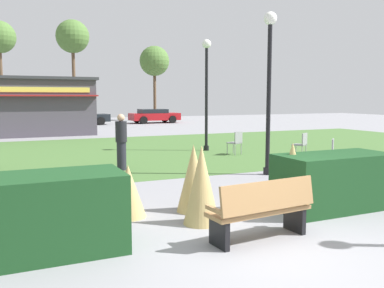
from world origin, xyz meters
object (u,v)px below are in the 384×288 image
at_px(park_bench, 262,210).
at_px(parked_car_west_slot, 14,118).
at_px(lamppost_mid, 269,74).
at_px(person_strolling, 121,142).
at_px(parked_car_center_slot, 81,117).
at_px(cafe_chair_east, 302,143).
at_px(tree_right_bg, 73,38).
at_px(parked_car_east_slot, 154,115).
at_px(cafe_chair_west, 336,151).
at_px(food_kiosk, 25,106).
at_px(cafe_chair_center, 236,141).
at_px(lamppost_far, 206,82).
at_px(tree_left_bg, 154,62).

bearing_deg(park_bench, parked_car_west_slot, 96.20).
distance_m(lamppost_mid, person_strolling, 4.73).
distance_m(person_strolling, parked_car_center_slot, 21.67).
relative_size(cafe_chair_east, tree_right_bg, 0.10).
xyz_separation_m(person_strolling, parked_car_east_slot, (8.40, 21.55, -0.22)).
height_order(cafe_chair_east, parked_car_west_slot, parked_car_west_slot).
xyz_separation_m(cafe_chair_west, tree_right_bg, (-4.00, 26.95, 6.73)).
height_order(park_bench, parked_car_east_slot, parked_car_east_slot).
relative_size(cafe_chair_east, parked_car_east_slot, 0.21).
height_order(parked_car_west_slot, parked_car_east_slot, same).
height_order(cafe_chair_west, parked_car_east_slot, parked_car_east_slot).
relative_size(park_bench, parked_car_east_slot, 0.41).
xyz_separation_m(cafe_chair_west, parked_car_center_slot, (-3.97, 23.83, 0.12)).
relative_size(food_kiosk, tree_right_bg, 0.89).
bearing_deg(cafe_chair_center, parked_car_west_slot, 110.50).
relative_size(cafe_chair_east, parked_car_center_slot, 0.21).
xyz_separation_m(park_bench, cafe_chair_east, (6.28, 6.83, 0.05)).
relative_size(lamppost_far, tree_left_bg, 0.64).
bearing_deg(parked_car_west_slot, food_kiosk, -85.97).
xyz_separation_m(food_kiosk, cafe_chair_west, (8.38, -16.18, -1.15)).
bearing_deg(park_bench, cafe_chair_west, 38.34).
bearing_deg(parked_car_east_slot, park_bench, -105.71).
height_order(park_bench, tree_left_bg, tree_left_bg).
height_order(park_bench, lamppost_far, lamppost_far).
relative_size(cafe_chair_west, cafe_chair_center, 1.00).
height_order(lamppost_mid, lamppost_far, same).
xyz_separation_m(cafe_chair_east, tree_left_bg, (3.07, 25.31, 5.03)).
bearing_deg(cafe_chair_west, person_strolling, 159.98).
bearing_deg(parked_car_west_slot, lamppost_far, -69.16).
bearing_deg(park_bench, tree_left_bg, 73.78).
height_order(parked_car_west_slot, parked_car_center_slot, same).
bearing_deg(lamppost_mid, cafe_chair_east, 37.09).
bearing_deg(tree_left_bg, cafe_chair_center, -101.71).
bearing_deg(park_bench, tree_right_bg, 86.67).
xyz_separation_m(park_bench, cafe_chair_center, (4.42, 8.36, 0.05)).
height_order(parked_car_east_slot, tree_left_bg, tree_left_bg).
relative_size(person_strolling, parked_car_west_slot, 0.39).
bearing_deg(parked_car_center_slot, cafe_chair_east, -78.43).
bearing_deg(parked_car_center_slot, tree_right_bg, 90.47).
bearing_deg(person_strolling, cafe_chair_west, 8.59).
distance_m(cafe_chair_west, person_strolling, 6.64).
distance_m(cafe_chair_east, parked_car_west_slot, 23.55).
xyz_separation_m(tree_left_bg, tree_right_bg, (-7.52, -0.57, 1.70)).
distance_m(lamppost_mid, cafe_chair_west, 3.50).
distance_m(food_kiosk, tree_left_bg, 16.90).
xyz_separation_m(parked_car_west_slot, parked_car_east_slot, (11.09, -0.00, 0.00)).
relative_size(park_bench, parked_car_center_slot, 0.40).
distance_m(cafe_chair_center, tree_left_bg, 24.80).
relative_size(food_kiosk, cafe_chair_west, 8.77).
relative_size(cafe_chair_east, parked_car_west_slot, 0.21).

